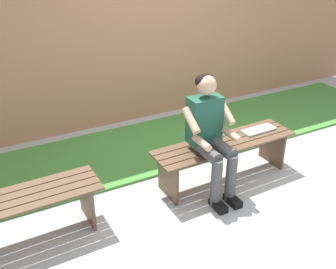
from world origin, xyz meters
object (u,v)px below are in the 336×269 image
object	(u,v)px
bench_near	(225,151)
person_seated	(211,132)
bench_far	(12,211)
apple	(235,136)
book_open	(259,130)

from	to	relation	value
bench_near	person_seated	bearing A→B (deg)	20.56
bench_far	apple	world-z (taller)	apple
apple	bench_near	bearing A→B (deg)	5.47
apple	book_open	xyz separation A→B (m)	(-0.36, -0.03, -0.03)
bench_near	bench_far	bearing A→B (deg)	0.00
bench_far	person_seated	world-z (taller)	person_seated
bench_near	book_open	size ratio (longest dim) A/B	4.03
bench_near	bench_far	size ratio (longest dim) A/B	1.06
bench_near	bench_far	world-z (taller)	same
person_seated	book_open	size ratio (longest dim) A/B	3.07
bench_far	apple	bearing A→B (deg)	-179.68
bench_far	book_open	distance (m)	2.74
bench_near	book_open	world-z (taller)	book_open
bench_far	person_seated	size ratio (longest dim) A/B	1.24
bench_far	book_open	size ratio (longest dim) A/B	3.80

